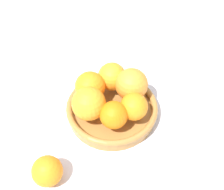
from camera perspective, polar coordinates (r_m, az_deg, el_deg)
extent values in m
plane|color=silver|center=(0.81, 0.00, -3.46)|extent=(4.00, 4.00, 0.00)
cylinder|color=#A57238|center=(0.80, 0.00, -2.99)|extent=(0.22, 0.22, 0.02)
torus|color=#A57238|center=(0.78, 0.00, -2.16)|extent=(0.23, 0.23, 0.02)
sphere|color=orange|center=(0.79, -0.01, 3.40)|extent=(0.07, 0.07, 0.07)
sphere|color=orange|center=(0.77, -4.02, 1.55)|extent=(0.08, 0.08, 0.08)
sphere|color=orange|center=(0.73, -4.28, -1.57)|extent=(0.08, 0.08, 0.08)
sphere|color=orange|center=(0.72, 0.32, -3.67)|extent=(0.07, 0.07, 0.07)
sphere|color=orange|center=(0.73, 4.04, -2.13)|extent=(0.07, 0.07, 0.07)
sphere|color=orange|center=(0.77, 3.60, 1.94)|extent=(0.08, 0.08, 0.08)
sphere|color=orange|center=(0.69, -11.75, -13.47)|extent=(0.07, 0.07, 0.07)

